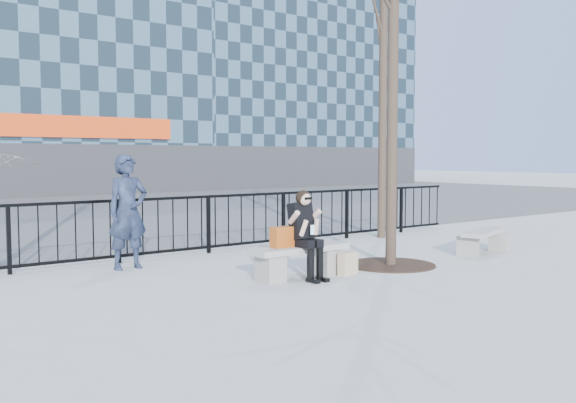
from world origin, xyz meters
TOP-DOWN VIEW (x-y plane):
  - ground at (0.00, 0.00)m, footprint 120.00×120.00m
  - street_surface at (0.00, 15.00)m, footprint 60.00×23.00m
  - railing at (0.00, 3.00)m, footprint 14.00×0.06m
  - building_right at (20.00, 27.00)m, footprint 16.20×10.20m
  - tree_right at (4.50, 2.60)m, footprint 2.80×2.80m
  - tree_grate at (1.90, -0.10)m, footprint 1.50×1.50m
  - bench_main at (0.00, 0.00)m, footprint 1.65×0.46m
  - bench_second at (4.32, -0.25)m, footprint 1.50×0.42m
  - seated_woman at (0.00, -0.16)m, footprint 0.50×0.64m
  - handbag at (-0.30, 0.02)m, footprint 0.38×0.18m
  - shopping_bag at (0.74, -0.28)m, footprint 0.39×0.21m
  - standing_man at (-1.72, 2.33)m, footprint 0.71×0.48m

SIDE VIEW (x-z plane):
  - ground at x=0.00m, z-range 0.00..0.00m
  - street_surface at x=0.00m, z-range 0.00..0.01m
  - tree_grate at x=1.90m, z-range 0.00..0.02m
  - shopping_bag at x=0.74m, z-range 0.00..0.35m
  - bench_second at x=4.32m, z-range 0.05..0.50m
  - bench_main at x=0.00m, z-range 0.06..0.55m
  - railing at x=0.00m, z-range 0.00..1.11m
  - handbag at x=-0.30m, z-range 0.49..0.80m
  - seated_woman at x=0.00m, z-range 0.00..1.34m
  - standing_man at x=-1.72m, z-range 0.00..1.88m
  - tree_right at x=4.50m, z-range 1.74..8.74m
  - building_right at x=20.00m, z-range 0.00..20.60m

